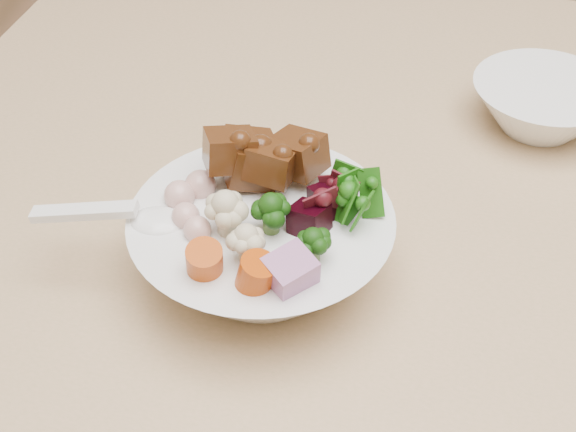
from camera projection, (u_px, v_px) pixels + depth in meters
The scene contains 4 objects.
chair_far at pixel (452, 133), 1.51m from camera, with size 0.44×0.44×0.79m.
food_bowl at pixel (264, 240), 0.69m from camera, with size 0.23×0.23×0.12m.
soup_spoon at pixel (139, 220), 0.67m from camera, with size 0.13×0.04×0.03m.
side_bowl at pixel (542, 105), 0.87m from camera, with size 0.16×0.16×0.05m, color white, non-canonical shape.
Camera 1 is at (-0.25, -0.43, 1.33)m, focal length 50.00 mm.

